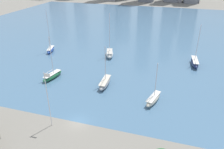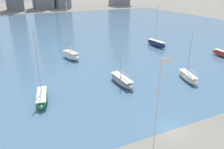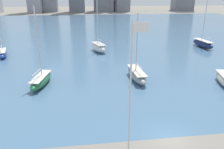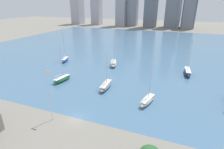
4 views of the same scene
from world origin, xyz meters
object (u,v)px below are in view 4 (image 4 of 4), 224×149
(sailboat_navy, at_px, (187,72))
(sailboat_white, at_px, (113,64))
(flag_pole, at_px, (49,94))
(sailboat_cream, at_px, (147,101))
(sailboat_green, at_px, (62,79))
(sailboat_gray, at_px, (106,86))
(sailboat_blue, at_px, (65,59))

(sailboat_navy, bearing_deg, sailboat_white, 177.65)
(flag_pole, relative_size, sailboat_cream, 1.22)
(flag_pole, relative_size, sailboat_green, 0.99)
(sailboat_navy, distance_m, sailboat_gray, 30.96)
(sailboat_white, xyz_separation_m, sailboat_cream, (18.12, -23.69, -0.26))
(sailboat_cream, bearing_deg, sailboat_gray, 178.15)
(sailboat_cream, bearing_deg, sailboat_navy, 83.54)
(flag_pole, bearing_deg, sailboat_white, 89.74)
(sailboat_green, height_order, sailboat_cream, sailboat_green)
(sailboat_navy, bearing_deg, sailboat_cream, -116.16)
(sailboat_blue, relative_size, sailboat_navy, 1.17)
(sailboat_white, height_order, sailboat_cream, sailboat_white)
(sailboat_green, height_order, sailboat_blue, sailboat_blue)
(flag_pole, distance_m, sailboat_green, 21.23)
(sailboat_white, bearing_deg, sailboat_green, -135.01)
(sailboat_blue, relative_size, sailboat_cream, 1.55)
(flag_pole, xyz_separation_m, sailboat_gray, (5.06, 18.15, -5.47))
(flag_pole, height_order, sailboat_white, sailboat_white)
(flag_pole, xyz_separation_m, sailboat_white, (0.17, 37.77, -5.24))
(sailboat_white, bearing_deg, flag_pole, -107.63)
(sailboat_navy, height_order, sailboat_gray, sailboat_navy)
(sailboat_white, bearing_deg, sailboat_blue, 167.19)
(sailboat_green, relative_size, sailboat_blue, 0.80)
(sailboat_cream, bearing_deg, flag_pole, -127.15)
(flag_pole, distance_m, sailboat_gray, 19.62)
(sailboat_gray, bearing_deg, sailboat_white, 101.38)
(sailboat_white, bearing_deg, sailboat_navy, -15.28)
(flag_pole, relative_size, sailboat_white, 0.80)
(flag_pole, relative_size, sailboat_navy, 0.91)
(sailboat_blue, relative_size, sailboat_white, 1.02)
(sailboat_cream, bearing_deg, sailboat_green, -171.99)
(sailboat_gray, xyz_separation_m, sailboat_cream, (13.23, -4.07, -0.03))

